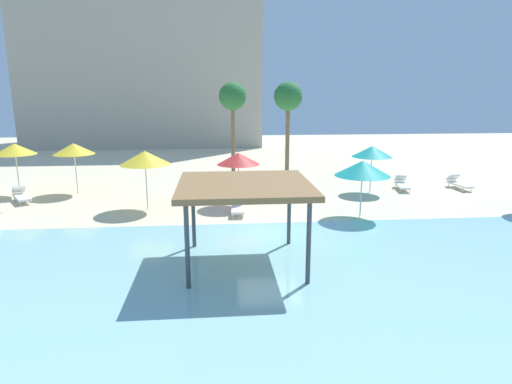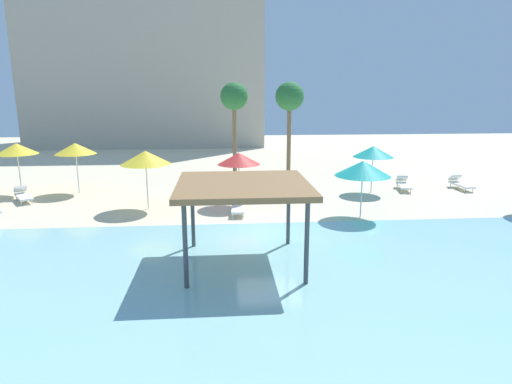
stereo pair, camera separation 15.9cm
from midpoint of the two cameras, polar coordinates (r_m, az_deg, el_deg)
ground_plane at (r=17.43m, az=1.45°, el=-5.62°), size 80.00×80.00×0.00m
lagoon_water at (r=12.60m, az=4.24°, el=-13.13°), size 44.00×13.50×0.04m
shade_pavilion at (r=13.88m, az=-1.83°, el=0.53°), size 4.17×4.17×2.74m
beach_umbrella_yellow_0 at (r=21.35m, az=-14.46°, el=4.33°), size 2.37×2.37×2.83m
beach_umbrella_teal_2 at (r=19.91m, az=13.47°, el=3.02°), size 2.46×2.46×2.58m
beach_umbrella_yellow_3 at (r=26.94m, az=-29.04°, el=4.90°), size 2.16×2.16×2.83m
beach_umbrella_teal_4 at (r=25.10m, az=14.70°, el=5.12°), size 2.21×2.21×2.61m
beach_umbrella_red_6 at (r=21.51m, az=-2.53°, el=4.35°), size 2.10×2.10×2.63m
beach_umbrella_yellow_7 at (r=26.03m, az=-22.78°, el=5.20°), size 2.20×2.20×2.79m
lounge_chair_0 at (r=20.47m, az=-2.56°, el=-1.83°), size 0.72×1.93×0.74m
lounge_chair_1 at (r=28.18m, az=24.67°, el=1.09°), size 0.71×1.93×0.74m
lounge_chair_3 at (r=26.72m, az=18.31°, el=1.03°), size 0.99×1.98×0.74m
lounge_chair_4 at (r=25.60m, az=-28.38°, el=-0.39°), size 1.53×1.92×0.74m
palm_tree_0 at (r=30.79m, az=-3.22°, el=12.07°), size 1.90×1.90×6.17m
palm_tree_1 at (r=29.71m, az=4.04°, el=12.03°), size 1.90×1.90×6.18m
hotel_block_0 at (r=49.58m, az=-14.16°, el=16.54°), size 23.47×10.73×17.92m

